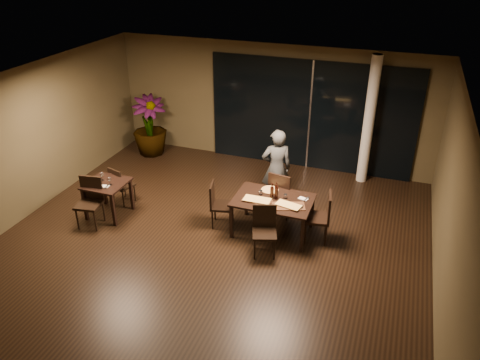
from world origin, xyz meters
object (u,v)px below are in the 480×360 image
at_px(chair_main_left, 218,202).
at_px(bottle_a, 272,191).
at_px(chair_main_right, 322,215).
at_px(potted_plant, 150,126).
at_px(diner, 276,168).
at_px(main_table, 273,202).
at_px(chair_side_far, 120,184).
at_px(side_table, 107,188).
at_px(chair_side_near, 90,199).
at_px(bottle_b, 276,192).
at_px(chair_main_near, 264,227).
at_px(chair_main_far, 281,192).
at_px(bottle_c, 276,190).

distance_m(chair_main_left, bottle_a, 1.15).
relative_size(chair_main_right, potted_plant, 0.65).
distance_m(chair_main_left, diner, 1.50).
distance_m(main_table, chair_side_far, 3.42).
height_order(main_table, side_table, same).
bearing_deg(chair_side_near, bottle_b, 5.31).
bearing_deg(chair_main_near, bottle_a, 76.98).
xyz_separation_m(main_table, bottle_a, (-0.04, 0.02, 0.24)).
xyz_separation_m(side_table, chair_main_far, (3.39, 1.14, -0.05)).
distance_m(chair_side_far, potted_plant, 2.67).
distance_m(side_table, chair_main_right, 4.38).
height_order(chair_main_near, chair_main_right, chair_main_right).
relative_size(main_table, chair_side_near, 1.49).
bearing_deg(bottle_a, potted_plant, 148.19).
bearing_deg(potted_plant, bottle_a, -31.81).
bearing_deg(bottle_b, bottle_a, -174.29).
height_order(side_table, chair_side_far, chair_side_far).
bearing_deg(bottle_b, chair_main_far, 95.05).
height_order(main_table, chair_side_near, chair_side_near).
height_order(chair_side_far, bottle_c, bottle_c).
xyz_separation_m(main_table, chair_main_right, (0.94, 0.06, -0.11)).
bearing_deg(chair_main_near, chair_side_near, 165.17).
xyz_separation_m(side_table, chair_side_far, (-0.02, 0.48, -0.14)).
xyz_separation_m(chair_main_right, potted_plant, (-5.04, 2.48, 0.22)).
xyz_separation_m(chair_main_far, chair_main_right, (0.95, -0.58, -0.00)).
height_order(side_table, chair_main_left, chair_main_left).
height_order(side_table, chair_main_near, chair_main_near).
bearing_deg(chair_side_near, chair_main_left, 8.96).
distance_m(bottle_a, bottle_c, 0.09).
bearing_deg(side_table, bottle_a, 8.79).
distance_m(chair_side_near, potted_plant, 3.49).
bearing_deg(bottle_a, bottle_b, 5.71).
height_order(main_table, diner, diner).
distance_m(potted_plant, bottle_a, 4.79).
xyz_separation_m(chair_main_left, chair_main_right, (2.05, 0.16, 0.05)).
xyz_separation_m(main_table, bottle_b, (0.05, 0.03, 0.23)).
height_order(chair_main_near, diner, diner).
height_order(chair_main_left, chair_main_right, chair_main_right).
bearing_deg(bottle_a, chair_main_near, -84.41).
height_order(chair_main_left, chair_side_far, chair_main_left).
bearing_deg(diner, bottle_c, 80.99).
height_order(chair_main_near, chair_side_near, chair_side_near).
relative_size(potted_plant, bottle_a, 4.85).
xyz_separation_m(chair_main_far, chair_side_far, (-3.41, -0.66, -0.09)).
bearing_deg(bottle_b, potted_plant, 148.80).
bearing_deg(chair_side_far, chair_main_far, -151.69).
xyz_separation_m(chair_side_far, chair_side_near, (-0.12, -0.87, 0.08)).
relative_size(chair_main_far, potted_plant, 0.65).
distance_m(chair_main_right, potted_plant, 5.63).
bearing_deg(bottle_a, side_table, -171.21).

